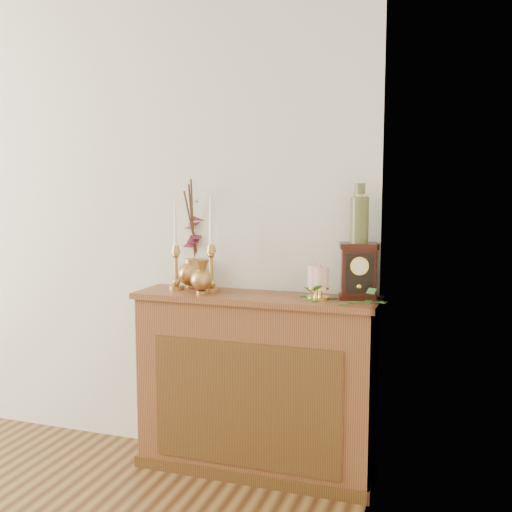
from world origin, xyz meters
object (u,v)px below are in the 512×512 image
(candlestick_center, at_px, (211,260))
(mantel_clock, at_px, (358,271))
(ceramic_vase, at_px, (359,216))
(bud_vase, at_px, (201,277))
(ginger_jar, at_px, (194,238))
(candlestick_left, at_px, (176,260))

(candlestick_center, relative_size, mantel_clock, 1.85)
(candlestick_center, distance_m, ceramic_vase, 0.79)
(candlestick_center, xyz_separation_m, bud_vase, (-0.02, -0.09, -0.08))
(candlestick_center, bearing_deg, ginger_jar, 137.95)
(ginger_jar, height_order, mantel_clock, ginger_jar)
(bud_vase, relative_size, ginger_jar, 0.30)
(bud_vase, xyz_separation_m, ginger_jar, (-0.14, 0.23, 0.17))
(bud_vase, distance_m, mantel_clock, 0.78)
(ceramic_vase, bearing_deg, candlestick_center, -175.94)
(bud_vase, bearing_deg, mantel_clock, 10.44)
(bud_vase, distance_m, ginger_jar, 0.32)
(ginger_jar, bearing_deg, candlestick_left, -108.04)
(ceramic_vase, bearing_deg, ginger_jar, 174.37)
(candlestick_left, xyz_separation_m, mantel_clock, (0.95, 0.05, -0.02))
(candlestick_center, xyz_separation_m, mantel_clock, (0.75, 0.05, -0.03))
(mantel_clock, bearing_deg, bud_vase, 176.70)
(ginger_jar, xyz_separation_m, mantel_clock, (0.91, -0.09, -0.13))
(candlestick_left, relative_size, ginger_jar, 0.82)
(candlestick_center, relative_size, bud_vase, 2.85)
(mantel_clock, height_order, ceramic_vase, ceramic_vase)
(candlestick_center, xyz_separation_m, ginger_jar, (-0.16, 0.14, 0.10))
(candlestick_left, height_order, ceramic_vase, ceramic_vase)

